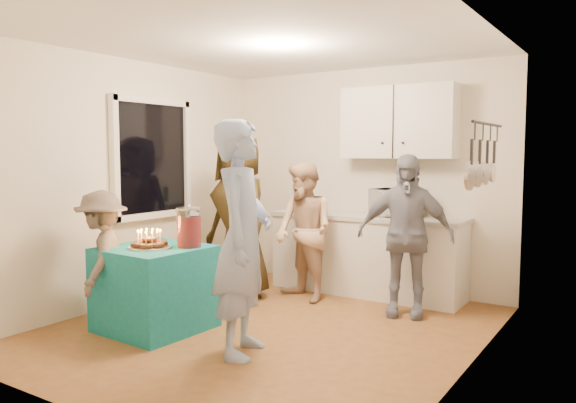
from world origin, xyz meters
The scene contains 19 objects.
floor centered at (0.00, 0.00, 0.00)m, with size 4.00×4.00×0.00m, color brown.
ceiling centered at (0.00, 0.00, 2.60)m, with size 4.00×4.00×0.00m, color white.
back_wall centered at (0.00, 2.00, 1.30)m, with size 3.60×3.60×0.00m, color silver.
left_wall centered at (-1.80, 0.00, 1.30)m, with size 4.00×4.00×0.00m, color silver.
right_wall centered at (1.80, 0.00, 1.30)m, with size 4.00×4.00×0.00m, color silver.
window_night centered at (-1.77, 0.30, 1.55)m, with size 0.04×1.00×1.20m, color black.
counter centered at (0.20, 1.70, 0.43)m, with size 2.20×0.58×0.86m, color white.
countertop centered at (0.20, 1.70, 0.89)m, with size 2.24×0.62×0.05m, color beige.
upper_cabinet centered at (0.50, 1.85, 1.95)m, with size 1.30×0.30×0.80m, color white.
pot_rack centered at (1.72, 0.70, 1.60)m, with size 0.12×1.00×0.60m, color black.
microwave centered at (0.56, 1.70, 1.06)m, with size 0.55×0.37×0.30m, color white.
party_table centered at (-0.87, -0.55, 0.38)m, with size 0.85×0.85×0.76m, color #13757D.
donut_cake centered at (-0.85, -0.62, 0.85)m, with size 0.38×0.38×0.18m, color #381C0C, non-canonical shape.
punch_jar centered at (-0.60, -0.37, 0.93)m, with size 0.22×0.22×0.34m, color red.
man_birthday centered at (0.19, -0.61, 0.94)m, with size 0.69×0.45×1.88m, color #95ACD9.
woman_back_left centered at (-0.94, 0.80, 0.91)m, with size 0.89×0.58×1.82m, color #4C3A15.
woman_back_center centered at (-0.25, 1.06, 0.76)m, with size 0.74×0.57×1.52m, color tan.
woman_back_right centered at (0.89, 1.11, 0.80)m, with size 0.94×0.39×1.60m, color #0F1634.
child_near_left centered at (-1.28, -0.80, 0.64)m, with size 0.82×0.47×1.27m, color #554944.
Camera 1 is at (2.88, -4.12, 1.62)m, focal length 35.00 mm.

